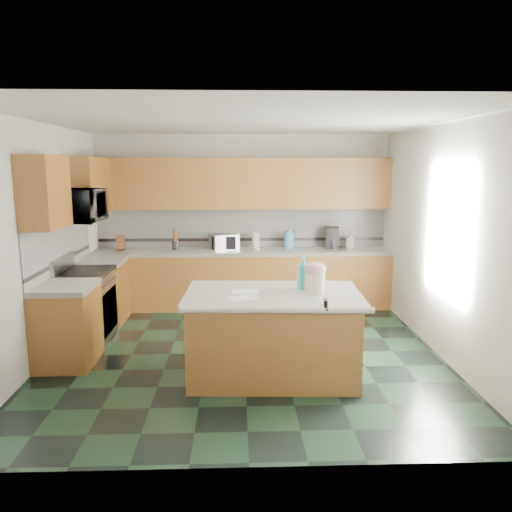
{
  "coord_description": "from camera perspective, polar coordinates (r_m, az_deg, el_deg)",
  "views": [
    {
      "loc": [
        -0.07,
        -5.68,
        2.22
      ],
      "look_at": [
        0.15,
        0.35,
        1.12
      ],
      "focal_mm": 35.0,
      "sensor_mm": 36.0,
      "label": 1
    }
  ],
  "objects": [
    {
      "name": "treat_jar_knob_end_r",
      "position": [
        5.14,
        7.19,
        -0.93
      ],
      "size": [
        0.04,
        0.04,
        0.04
      ],
      "primitive_type": "sphere",
      "color": "tan",
      "rests_on": "treat_jar_lid"
    },
    {
      "name": "island_base",
      "position": [
        5.33,
        1.92,
        -9.3
      ],
      "size": [
        1.76,
        1.06,
        0.86
      ],
      "primitive_type": "cube",
      "rotation": [
        0.0,
        0.0,
        -0.05
      ],
      "color": "#522D0D",
      "rests_on": "ground"
    },
    {
      "name": "left_backsplash",
      "position": [
        6.68,
        -21.46,
        1.14
      ],
      "size": [
        0.02,
        2.3,
        0.63
      ],
      "primitive_type": "cube",
      "color": "silver",
      "rests_on": "wall_left"
    },
    {
      "name": "water_jug_neck",
      "position": [
        7.84,
        3.84,
        2.95
      ],
      "size": [
        0.08,
        0.08,
        0.04
      ],
      "primitive_type": "cylinder",
      "color": "#5190C3",
      "rests_on": "water_jug"
    },
    {
      "name": "range_body",
      "position": [
        6.71,
        -18.82,
        -5.61
      ],
      "size": [
        0.6,
        0.76,
        0.88
      ],
      "primitive_type": "cube",
      "color": "#B7B7BC",
      "rests_on": "ground"
    },
    {
      "name": "range_backguard",
      "position": [
        6.66,
        -21.25,
        -0.75
      ],
      "size": [
        0.06,
        0.76,
        0.18
      ],
      "primitive_type": "cube",
      "color": "#B7B7BC",
      "rests_on": "range_body"
    },
    {
      "name": "range_cooktop",
      "position": [
        6.6,
        -19.05,
        -1.77
      ],
      "size": [
        0.62,
        0.78,
        0.04
      ],
      "primitive_type": "cube",
      "color": "black",
      "rests_on": "range_body"
    },
    {
      "name": "treat_jar_knob",
      "position": [
        5.13,
        6.77,
        -0.93
      ],
      "size": [
        0.08,
        0.03,
        0.03
      ],
      "primitive_type": "cylinder",
      "rotation": [
        0.0,
        1.57,
        0.0
      ],
      "color": "tan",
      "rests_on": "treat_jar_lid"
    },
    {
      "name": "back_backsplash",
      "position": [
        8.03,
        -1.59,
        3.29
      ],
      "size": [
        4.6,
        0.02,
        0.63
      ],
      "primitive_type": "cube",
      "color": "silver",
      "rests_on": "back_countertop"
    },
    {
      "name": "soap_bottle_island",
      "position": [
        5.32,
        5.46,
        -1.89
      ],
      "size": [
        0.18,
        0.18,
        0.36
      ],
      "primitive_type": "imported",
      "rotation": [
        0.0,
        0.0,
        -0.34
      ],
      "color": "#2ABEBA",
      "rests_on": "island_top"
    },
    {
      "name": "treat_jar",
      "position": [
        5.18,
        6.73,
        -3.03
      ],
      "size": [
        0.24,
        0.24,
        0.22
      ],
      "primitive_type": "cylinder",
      "rotation": [
        0.0,
        0.0,
        0.17
      ],
      "color": "silver",
      "rests_on": "island_top"
    },
    {
      "name": "wall_front",
      "position": [
        3.47,
        -0.84,
        -4.21
      ],
      "size": [
        4.6,
        0.04,
        2.7
      ],
      "primitive_type": "cube",
      "color": "silver",
      "rests_on": "ground"
    },
    {
      "name": "back_base_cab",
      "position": [
        7.88,
        -1.54,
        -2.79
      ],
      "size": [
        4.6,
        0.6,
        0.86
      ],
      "primitive_type": "cube",
      "color": "#522D0D",
      "rests_on": "ground"
    },
    {
      "name": "left_base_cab_front",
      "position": [
        6.04,
        -20.81,
        -7.6
      ],
      "size": [
        0.6,
        0.72,
        0.86
      ],
      "primitive_type": "cube",
      "color": "#522D0D",
      "rests_on": "ground"
    },
    {
      "name": "toaster_oven_door",
      "position": [
        7.69,
        -3.7,
        1.48
      ],
      "size": [
        0.37,
        0.01,
        0.2
      ],
      "primitive_type": "cube",
      "color": "black",
      "rests_on": "toaster_oven"
    },
    {
      "name": "water_jug",
      "position": [
        7.87,
        3.83,
        1.82
      ],
      "size": [
        0.17,
        0.17,
        0.27
      ],
      "primitive_type": "cylinder",
      "color": "#5190C3",
      "rests_on": "back_countertop"
    },
    {
      "name": "wall_back",
      "position": [
        8.04,
        -1.59,
        4.13
      ],
      "size": [
        4.6,
        0.04,
        2.7
      ],
      "primitive_type": "cube",
      "color": "silver",
      "rests_on": "ground"
    },
    {
      "name": "utensil_bundle",
      "position": [
        7.89,
        -9.22,
        2.41
      ],
      "size": [
        0.06,
        0.06,
        0.19
      ],
      "primitive_type": "cylinder",
      "color": "#472814",
      "rests_on": "utensil_crock"
    },
    {
      "name": "soap_bottle_back",
      "position": [
        8.02,
        10.78,
        1.7
      ],
      "size": [
        0.15,
        0.15,
        0.24
      ],
      "primitive_type": "imported",
      "rotation": [
        0.0,
        0.0,
        0.92
      ],
      "color": "white",
      "rests_on": "back_countertop"
    },
    {
      "name": "window_light_proxy",
      "position": [
        6.01,
        21.09,
        2.76
      ],
      "size": [
        0.02,
        1.4,
        1.1
      ],
      "primitive_type": "cube",
      "color": "white",
      "rests_on": "wall_right"
    },
    {
      "name": "paper_towel_base",
      "position": [
        7.89,
        -0.02,
        0.91
      ],
      "size": [
        0.17,
        0.17,
        0.01
      ],
      "primitive_type": "cylinder",
      "color": "#B7B7BC",
      "rests_on": "back_countertop"
    },
    {
      "name": "soap_back_cap",
      "position": [
        8.0,
        10.82,
        2.65
      ],
      "size": [
        0.02,
        0.02,
        0.03
      ],
      "primitive_type": "cylinder",
      "color": "red",
      "rests_on": "soap_bottle_back"
    },
    {
      "name": "floor",
      "position": [
        6.1,
        -1.31,
        -11.02
      ],
      "size": [
        4.6,
        4.6,
        0.0
      ],
      "primitive_type": "plane",
      "color": "black",
      "rests_on": "ground"
    },
    {
      "name": "paper_sheet_b",
      "position": [
        5.21,
        -1.24,
        -4.1
      ],
      "size": [
        0.29,
        0.22,
        0.0
      ],
      "primitive_type": "cube",
      "rotation": [
        0.0,
        0.0,
        -0.06
      ],
      "color": "white",
      "rests_on": "island_top"
    },
    {
      "name": "back_accent_band",
      "position": [
        8.05,
        -1.58,
        1.91
      ],
      "size": [
        4.6,
        0.01,
        0.05
      ],
      "primitive_type": "cube",
      "color": "black",
      "rests_on": "back_countertop"
    },
    {
      "name": "back_upper_cab",
      "position": [
        7.82,
        -1.6,
        8.29
      ],
      "size": [
        4.6,
        0.33,
        0.78
      ],
      "primitive_type": "cube",
      "color": "#522D0D",
      "rests_on": "wall_back"
    },
    {
      "name": "paper_sheet_a",
      "position": [
        4.98,
        -1.44,
        -4.78
      ],
      "size": [
        0.35,
        0.31,
        0.0
      ],
      "primitive_type": "cube",
      "rotation": [
        0.0,
        0.0,
        0.43
      ],
      "color": "white",
      "rests_on": "island_top"
    },
    {
      "name": "left_counter_rear",
      "position": [
        7.35,
        -17.28,
        -0.56
      ],
      "size": [
        0.64,
        0.82,
        0.06
      ],
      "primitive_type": "cube",
      "color": "white",
      "rests_on": "left_base_cab_rear"
    },
    {
      "name": "clamp_handle",
      "position": [
        4.68,
        8.09,
        -6.02
      ],
      "size": [
        0.02,
        0.08,
        0.02
      ],
      "primitive_type": "cylinder",
      "rotation": [
        1.57,
        0.0,
        0.0
      ],
      "color": "black",
      "rests_on": "island_top"
    },
    {
      "name": "treat_jar_knob_end_l",
      "position": [
        5.13,
        6.35,
        -0.94
      ],
      "size": [
        0.04,
        0.04,
        0.04
      ],
      "primitive_type": "sphere",
      "color": "tan",
      "rests_on": "treat_jar_lid"
    },
    {
      "name": "paper_towel",
      "position": [
        7.87,
        -0.02,
        1.79
      ],
      "size": [
        0.11,
        0.11,
        0.26
      ],
      "primitive_type": "cylinder",
      "color": "white",
      "rests_on": "back_countertop"
    },
    {
      "name": "microwave",
      "position": [
        6.49,
        -19.48,
        5.44
      ],
      "size": [
        0.5,
        0.73,
        0.41
      ],
      "primitive_type": "imported",
      "rotation": [
        0.0,
        0.0,
        1.57
      ],
      "color": "#B7B7BC",
      "rests_on": "wall_left"
    },
    {
      "name": "treat_jar_lid",
      "position": [
        5.14,
        6.76,
        -1.46
      ],
      "size": [
        0.23,
        0.23,
        0.14
      ],
      "primitive_type": "ellipsoid",
      "color": "beige",
      "rests_on": "treat_jar"
    },
    {
      "name": "left_accent_band",
      "position": [
        6.71,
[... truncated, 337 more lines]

